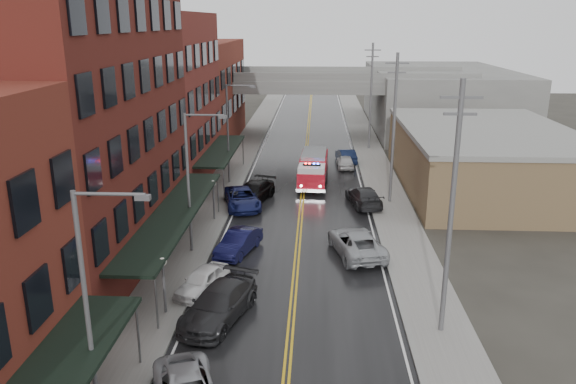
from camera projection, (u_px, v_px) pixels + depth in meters
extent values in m
cube|color=black|center=(300.00, 222.00, 41.56)|extent=(11.00, 160.00, 0.02)
cube|color=slate|center=(203.00, 219.00, 41.90)|extent=(3.00, 160.00, 0.15)
cube|color=slate|center=(399.00, 223.00, 41.18)|extent=(3.00, 160.00, 0.15)
cube|color=gray|center=(224.00, 220.00, 41.82)|extent=(0.30, 160.00, 0.15)
cube|color=gray|center=(377.00, 223.00, 41.26)|extent=(0.30, 160.00, 0.15)
cube|color=#531E16|center=(71.00, 115.00, 32.90)|extent=(9.00, 20.00, 18.00)
cube|color=maroon|center=(155.00, 100.00, 50.05)|extent=(9.00, 15.00, 15.00)
cube|color=maroon|center=(197.00, 93.00, 67.20)|extent=(9.00, 20.00, 12.00)
cube|color=brown|center=(484.00, 160.00, 49.60)|extent=(14.00, 22.00, 5.00)
cube|color=slate|center=(439.00, 98.00, 77.72)|extent=(18.00, 30.00, 8.00)
cylinder|color=slate|center=(138.00, 335.00, 23.86)|extent=(0.10, 0.10, 3.00)
cube|color=black|center=(175.00, 213.00, 34.37)|extent=(2.60, 18.00, 0.18)
cylinder|color=slate|center=(156.00, 303.00, 26.54)|extent=(0.10, 0.10, 3.00)
cylinder|color=slate|center=(218.00, 195.00, 42.96)|extent=(0.10, 0.10, 3.00)
cube|color=black|center=(222.00, 150.00, 51.08)|extent=(2.60, 13.00, 0.18)
cylinder|color=slate|center=(224.00, 185.00, 45.64)|extent=(0.10, 0.10, 3.00)
cylinder|color=slate|center=(243.00, 152.00, 57.29)|extent=(0.10, 0.10, 3.00)
cylinder|color=#59595B|center=(164.00, 289.00, 28.10)|extent=(0.14, 0.14, 2.80)
sphere|color=silver|center=(162.00, 262.00, 27.66)|extent=(0.44, 0.44, 0.44)
cylinder|color=#59595B|center=(214.00, 203.00, 41.47)|extent=(0.14, 0.14, 2.80)
sphere|color=silver|center=(213.00, 183.00, 41.03)|extent=(0.44, 0.44, 0.44)
cylinder|color=#59595B|center=(87.00, 314.00, 19.57)|extent=(0.18, 0.18, 9.00)
cylinder|color=#59595B|center=(109.00, 194.00, 18.22)|extent=(2.40, 0.12, 0.12)
cube|color=#59595B|center=(143.00, 197.00, 18.20)|extent=(0.50, 0.22, 0.18)
cylinder|color=#59595B|center=(188.00, 185.00, 34.85)|extent=(0.18, 0.18, 9.00)
cylinder|color=#59595B|center=(204.00, 115.00, 33.50)|extent=(2.40, 0.12, 0.12)
cube|color=#59595B|center=(223.00, 117.00, 33.48)|extent=(0.50, 0.22, 0.18)
cylinder|color=#59595B|center=(228.00, 135.00, 50.13)|extent=(0.18, 0.18, 9.00)
cylinder|color=#59595B|center=(240.00, 85.00, 48.78)|extent=(2.40, 0.12, 0.12)
cube|color=#59595B|center=(253.00, 87.00, 48.76)|extent=(0.50, 0.22, 0.18)
cylinder|color=#59595B|center=(451.00, 214.00, 25.13)|extent=(0.24, 0.24, 12.00)
cube|color=#59595B|center=(462.00, 97.00, 23.61)|extent=(1.80, 0.12, 0.12)
cube|color=#59595B|center=(460.00, 114.00, 23.82)|extent=(1.40, 0.12, 0.12)
cylinder|color=#59595B|center=(394.00, 131.00, 44.23)|extent=(0.24, 0.24, 12.00)
cube|color=#59595B|center=(397.00, 63.00, 42.71)|extent=(1.80, 0.12, 0.12)
cube|color=#59595B|center=(397.00, 73.00, 42.92)|extent=(1.40, 0.12, 0.12)
cylinder|color=#59595B|center=(371.00, 97.00, 63.33)|extent=(0.24, 0.24, 12.00)
cube|color=#59595B|center=(373.00, 50.00, 61.81)|extent=(1.80, 0.12, 0.12)
cube|color=#59595B|center=(373.00, 57.00, 62.02)|extent=(1.40, 0.12, 0.12)
cube|color=slate|center=(308.00, 84.00, 70.15)|extent=(40.00, 10.00, 1.50)
cube|color=slate|center=(222.00, 113.00, 71.78)|extent=(1.60, 8.00, 6.00)
cube|color=slate|center=(395.00, 114.00, 70.71)|extent=(1.60, 8.00, 6.00)
cube|color=#9B0714|center=(314.00, 165.00, 51.96)|extent=(2.63, 5.34, 2.00)
cube|color=#9B0714|center=(312.00, 179.00, 48.52)|extent=(2.50, 2.59, 1.43)
cube|color=silver|center=(312.00, 168.00, 48.24)|extent=(2.37, 2.39, 0.48)
cube|color=black|center=(312.00, 175.00, 48.62)|extent=(2.47, 1.64, 0.76)
cube|color=slate|center=(314.00, 153.00, 51.63)|extent=(2.38, 4.95, 0.29)
cube|color=black|center=(312.00, 165.00, 48.15)|extent=(1.53, 0.34, 0.13)
sphere|color=#FF0C0C|center=(306.00, 164.00, 48.18)|extent=(0.19, 0.19, 0.19)
sphere|color=#1933FF|center=(318.00, 164.00, 48.08)|extent=(0.19, 0.19, 0.19)
cylinder|color=black|center=(299.00, 187.00, 48.74)|extent=(0.97, 0.38, 0.95)
cylinder|color=black|center=(323.00, 187.00, 48.54)|extent=(0.97, 0.38, 0.95)
cylinder|color=black|center=(302.00, 177.00, 51.90)|extent=(0.97, 0.38, 0.95)
cylinder|color=black|center=(325.00, 177.00, 51.70)|extent=(0.97, 0.38, 0.95)
cylinder|color=black|center=(304.00, 170.00, 54.17)|extent=(0.97, 0.38, 0.95)
cylinder|color=black|center=(326.00, 171.00, 53.97)|extent=(0.97, 0.38, 0.95)
imported|color=#242426|center=(219.00, 304.00, 27.84)|extent=(3.88, 6.15, 1.66)
imported|color=white|center=(202.00, 281.00, 30.64)|extent=(2.91, 4.36, 1.38)
imported|color=#0E0F33|center=(239.00, 242.00, 35.83)|extent=(2.81, 4.73, 1.47)
imported|color=#141A4E|center=(242.00, 198.00, 44.62)|extent=(3.85, 6.00, 1.54)
imported|color=black|center=(253.00, 192.00, 46.11)|extent=(3.85, 5.91, 1.59)
imported|color=#9EA2A6|center=(356.00, 243.00, 35.60)|extent=(3.96, 6.24, 1.60)
imported|color=#252628|center=(364.00, 196.00, 45.11)|extent=(3.06, 5.58, 1.53)
imported|color=beige|center=(345.00, 162.00, 56.64)|extent=(1.74, 4.00, 1.34)
imported|color=black|center=(346.00, 156.00, 58.76)|extent=(2.20, 4.69, 1.49)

